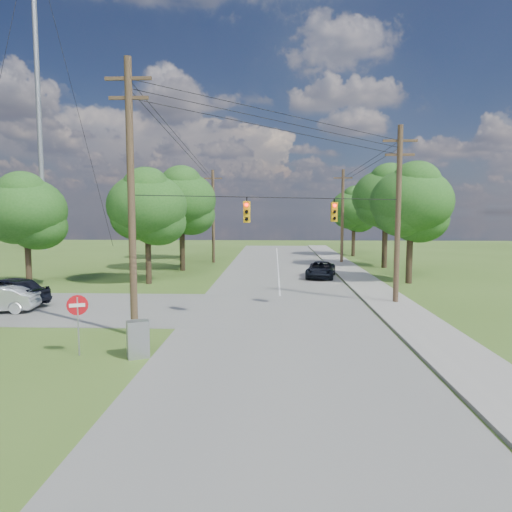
{
  "coord_description": "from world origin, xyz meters",
  "views": [
    {
      "loc": [
        1.61,
        -19.27,
        5.45
      ],
      "look_at": [
        0.64,
        5.0,
        3.12
      ],
      "focal_mm": 32.0,
      "sensor_mm": 36.0,
      "label": 1
    }
  ],
  "objects_px": {
    "control_cabinet": "(138,339)",
    "do_not_enter_sign": "(78,311)",
    "pole_sw": "(131,194)",
    "pole_north_e": "(342,215)",
    "pole_ne": "(398,212)",
    "car_cross_dark": "(9,291)",
    "car_main_north": "(321,270)",
    "pole_north_w": "(213,215)"
  },
  "relations": [
    {
      "from": "pole_north_e",
      "to": "car_cross_dark",
      "type": "height_order",
      "value": "pole_north_e"
    },
    {
      "from": "pole_ne",
      "to": "pole_north_w",
      "type": "distance_m",
      "value": 26.03
    },
    {
      "from": "pole_sw",
      "to": "pole_north_e",
      "type": "height_order",
      "value": "pole_sw"
    },
    {
      "from": "control_cabinet",
      "to": "do_not_enter_sign",
      "type": "relative_size",
      "value": 0.6
    },
    {
      "from": "pole_sw",
      "to": "control_cabinet",
      "type": "height_order",
      "value": "pole_sw"
    },
    {
      "from": "pole_sw",
      "to": "car_cross_dark",
      "type": "distance_m",
      "value": 12.26
    },
    {
      "from": "pole_north_e",
      "to": "pole_north_w",
      "type": "relative_size",
      "value": 1.0
    },
    {
      "from": "pole_north_e",
      "to": "car_main_north",
      "type": "xyz_separation_m",
      "value": [
        -3.4,
        -11.42,
        -4.44
      ]
    },
    {
      "from": "pole_north_w",
      "to": "do_not_enter_sign",
      "type": "height_order",
      "value": "pole_north_w"
    },
    {
      "from": "pole_north_w",
      "to": "pole_north_e",
      "type": "bearing_deg",
      "value": 0.0
    },
    {
      "from": "control_cabinet",
      "to": "do_not_enter_sign",
      "type": "bearing_deg",
      "value": 151.86
    },
    {
      "from": "car_cross_dark",
      "to": "control_cabinet",
      "type": "height_order",
      "value": "car_cross_dark"
    },
    {
      "from": "do_not_enter_sign",
      "to": "car_cross_dark",
      "type": "bearing_deg",
      "value": 110.77
    },
    {
      "from": "pole_ne",
      "to": "do_not_enter_sign",
      "type": "height_order",
      "value": "pole_ne"
    },
    {
      "from": "pole_ne",
      "to": "do_not_enter_sign",
      "type": "distance_m",
      "value": 18.52
    },
    {
      "from": "pole_sw",
      "to": "control_cabinet",
      "type": "relative_size",
      "value": 8.49
    },
    {
      "from": "car_cross_dark",
      "to": "control_cabinet",
      "type": "bearing_deg",
      "value": 69.54
    },
    {
      "from": "car_main_north",
      "to": "do_not_enter_sign",
      "type": "relative_size",
      "value": 2.02
    },
    {
      "from": "pole_north_e",
      "to": "do_not_enter_sign",
      "type": "height_order",
      "value": "pole_north_e"
    },
    {
      "from": "pole_sw",
      "to": "do_not_enter_sign",
      "type": "xyz_separation_m",
      "value": [
        -1.22,
        -2.99,
        -4.51
      ]
    },
    {
      "from": "pole_ne",
      "to": "car_cross_dark",
      "type": "bearing_deg",
      "value": -176.03
    },
    {
      "from": "do_not_enter_sign",
      "to": "pole_north_w",
      "type": "bearing_deg",
      "value": 67.67
    },
    {
      "from": "car_main_north",
      "to": "do_not_enter_sign",
      "type": "xyz_separation_m",
      "value": [
        -11.32,
        -21.18,
        1.02
      ]
    },
    {
      "from": "pole_north_w",
      "to": "do_not_enter_sign",
      "type": "relative_size",
      "value": 4.26
    },
    {
      "from": "control_cabinet",
      "to": "car_cross_dark",
      "type": "bearing_deg",
      "value": 113.56
    },
    {
      "from": "pole_north_e",
      "to": "do_not_enter_sign",
      "type": "xyz_separation_m",
      "value": [
        -14.72,
        -32.59,
        -3.42
      ]
    },
    {
      "from": "pole_north_e",
      "to": "car_cross_dark",
      "type": "relative_size",
      "value": 1.99
    },
    {
      "from": "control_cabinet",
      "to": "car_main_north",
      "type": "bearing_deg",
      "value": 42.14
    },
    {
      "from": "pole_sw",
      "to": "car_cross_dark",
      "type": "height_order",
      "value": "pole_sw"
    },
    {
      "from": "car_main_north",
      "to": "car_cross_dark",
      "type": "bearing_deg",
      "value": -137.27
    },
    {
      "from": "pole_sw",
      "to": "pole_north_w",
      "type": "bearing_deg",
      "value": 90.77
    },
    {
      "from": "pole_sw",
      "to": "car_main_north",
      "type": "bearing_deg",
      "value": 60.95
    },
    {
      "from": "car_main_north",
      "to": "control_cabinet",
      "type": "xyz_separation_m",
      "value": [
        -9.0,
        -21.31,
        0.02
      ]
    },
    {
      "from": "pole_ne",
      "to": "car_cross_dark",
      "type": "distance_m",
      "value": 23.25
    },
    {
      "from": "do_not_enter_sign",
      "to": "control_cabinet",
      "type": "bearing_deg",
      "value": -24.07
    },
    {
      "from": "pole_north_w",
      "to": "control_cabinet",
      "type": "height_order",
      "value": "pole_north_w"
    },
    {
      "from": "car_main_north",
      "to": "control_cabinet",
      "type": "bearing_deg",
      "value": -102.33
    },
    {
      "from": "car_cross_dark",
      "to": "control_cabinet",
      "type": "relative_size",
      "value": 3.55
    },
    {
      "from": "control_cabinet",
      "to": "do_not_enter_sign",
      "type": "xyz_separation_m",
      "value": [
        -2.32,
        0.13,
        1.01
      ]
    },
    {
      "from": "pole_sw",
      "to": "pole_north_e",
      "type": "distance_m",
      "value": 32.55
    },
    {
      "from": "pole_north_e",
      "to": "pole_north_w",
      "type": "xyz_separation_m",
      "value": [
        -13.9,
        0.0,
        0.0
      ]
    },
    {
      "from": "pole_sw",
      "to": "pole_ne",
      "type": "height_order",
      "value": "pole_sw"
    }
  ]
}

